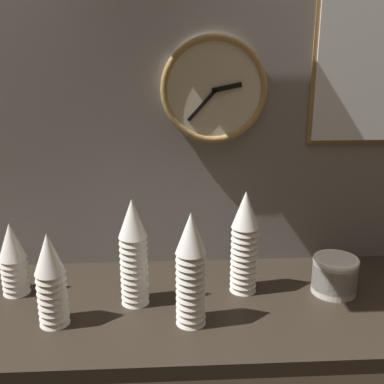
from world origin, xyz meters
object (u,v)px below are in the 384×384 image
cup_stack_center (191,269)px  cup_stack_center_left (134,252)px  bowl_stack_right (335,274)px  cup_stack_far_left (13,259)px  cup_stack_center_right (244,242)px  menu_board (384,54)px  wall_clock (216,90)px  cup_stack_left (51,280)px

cup_stack_center → cup_stack_center_left: same height
bowl_stack_right → cup_stack_center_left: bearing=-177.8°
cup_stack_center → cup_stack_far_left: bearing=159.7°
cup_stack_center_right → cup_stack_center: same height
cup_stack_far_left → cup_stack_center_right: 0.65m
cup_stack_far_left → bowl_stack_right: (0.91, -0.05, -0.05)m
menu_board → cup_stack_center: bearing=-149.0°
cup_stack_center_left → menu_board: menu_board is taller
cup_stack_center_right → menu_board: 0.68m
cup_stack_center_right → cup_stack_center_left: (-0.31, -0.05, 0.00)m
cup_stack_center_left → bowl_stack_right: size_ratio=2.33×
wall_clock → cup_stack_center: bearing=-104.8°
cup_stack_far_left → menu_board: size_ratio=0.40×
cup_stack_center_right → cup_stack_center_left: 0.31m
cup_stack_center_right → wall_clock: (-0.07, 0.18, 0.40)m
cup_stack_center_left → bowl_stack_right: bearing=2.2°
cup_stack_center_left → wall_clock: 0.52m
cup_stack_center_right → cup_stack_left: (-0.51, -0.14, -0.03)m
cup_stack_left → cup_stack_center_left: size_ratio=0.82×
cup_stack_center → cup_stack_left: bearing=177.2°
cup_stack_center → cup_stack_left: 0.35m
cup_stack_center_right → bowl_stack_right: (0.26, -0.02, -0.09)m
cup_stack_center_left → bowl_stack_right: cup_stack_center_left is taller
cup_stack_far_left → wall_clock: wall_clock is taller
bowl_stack_right → wall_clock: 0.63m
cup_stack_center_right → menu_board: menu_board is taller
cup_stack_center_right → cup_stack_center: size_ratio=1.00×
cup_stack_far_left → cup_stack_center: (0.49, -0.18, 0.04)m
cup_stack_center → menu_board: bearing=31.0°
cup_stack_far_left → bowl_stack_right: bearing=-3.0°
cup_stack_center_right → menu_board: size_ratio=0.57×
cup_stack_center → cup_stack_left: size_ratio=1.21×
cup_stack_far_left → cup_stack_center: cup_stack_center is taller
cup_stack_far_left → bowl_stack_right: cup_stack_far_left is taller
bowl_stack_right → wall_clock: (-0.33, 0.21, 0.50)m
cup_stack_far_left → cup_stack_center_left: (0.34, -0.07, 0.04)m
wall_clock → menu_board: (0.49, 0.01, 0.10)m
cup_stack_center → bowl_stack_right: (0.42, 0.13, -0.09)m
cup_stack_center → wall_clock: 0.54m
cup_stack_far_left → wall_clock: size_ratio=0.68×
cup_stack_center_right → wall_clock: size_ratio=0.96×
wall_clock → cup_stack_left: bearing=-143.3°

